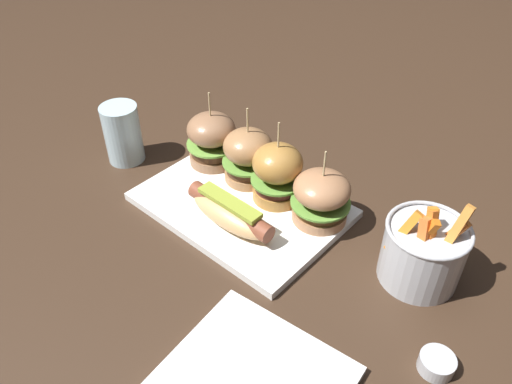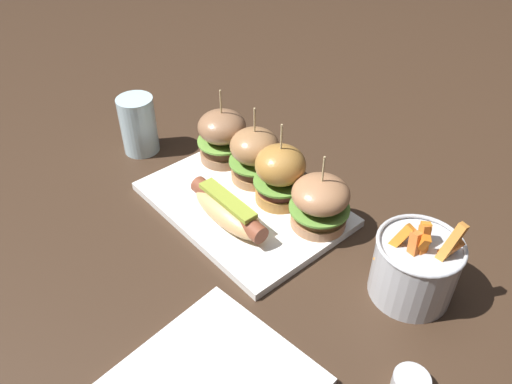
{
  "view_description": "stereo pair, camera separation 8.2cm",
  "coord_description": "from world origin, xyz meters",
  "px_view_note": "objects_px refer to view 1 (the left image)",
  "views": [
    {
      "loc": [
        0.45,
        -0.47,
        0.57
      ],
      "look_at": [
        0.03,
        0.0,
        0.05
      ],
      "focal_mm": 35.27,
      "sensor_mm": 36.0,
      "label": 1
    },
    {
      "loc": [
        0.51,
        -0.42,
        0.57
      ],
      "look_at": [
        0.03,
        0.0,
        0.05
      ],
      "focal_mm": 35.27,
      "sensor_mm": 36.0,
      "label": 2
    }
  ],
  "objects_px": {
    "slider_far_left": "(212,139)",
    "water_glass": "(123,134)",
    "slider_center_left": "(248,155)",
    "platter_main": "(241,205)",
    "slider_far_right": "(321,197)",
    "fries_bucket": "(423,252)",
    "hot_dog": "(230,212)",
    "slider_center_right": "(277,172)",
    "sauce_ramekin": "(437,363)"
  },
  "relations": [
    {
      "from": "slider_far_left",
      "to": "water_glass",
      "type": "distance_m",
      "value": 0.17
    },
    {
      "from": "slider_far_left",
      "to": "slider_center_left",
      "type": "height_order",
      "value": "same"
    },
    {
      "from": "slider_center_left",
      "to": "platter_main",
      "type": "bearing_deg",
      "value": -57.76
    },
    {
      "from": "hot_dog",
      "to": "slider_far_left",
      "type": "bearing_deg",
      "value": 144.34
    },
    {
      "from": "slider_center_left",
      "to": "sauce_ramekin",
      "type": "xyz_separation_m",
      "value": [
        0.43,
        -0.12,
        -0.05
      ]
    },
    {
      "from": "fries_bucket",
      "to": "slider_center_left",
      "type": "bearing_deg",
      "value": -179.78
    },
    {
      "from": "platter_main",
      "to": "fries_bucket",
      "type": "height_order",
      "value": "fries_bucket"
    },
    {
      "from": "hot_dog",
      "to": "slider_far_right",
      "type": "bearing_deg",
      "value": 46.49
    },
    {
      "from": "slider_center_right",
      "to": "sauce_ramekin",
      "type": "distance_m",
      "value": 0.38
    },
    {
      "from": "slider_center_right",
      "to": "sauce_ramekin",
      "type": "height_order",
      "value": "slider_center_right"
    },
    {
      "from": "slider_far_left",
      "to": "fries_bucket",
      "type": "bearing_deg",
      "value": 0.89
    },
    {
      "from": "hot_dog",
      "to": "slider_far_left",
      "type": "height_order",
      "value": "slider_far_left"
    },
    {
      "from": "slider_far_left",
      "to": "slider_center_right",
      "type": "bearing_deg",
      "value": -1.02
    },
    {
      "from": "slider_far_right",
      "to": "platter_main",
      "type": "bearing_deg",
      "value": -155.93
    },
    {
      "from": "sauce_ramekin",
      "to": "hot_dog",
      "type": "bearing_deg",
      "value": 177.87
    },
    {
      "from": "fries_bucket",
      "to": "hot_dog",
      "type": "bearing_deg",
      "value": -158.26
    },
    {
      "from": "slider_center_left",
      "to": "water_glass",
      "type": "relative_size",
      "value": 1.25
    },
    {
      "from": "slider_far_right",
      "to": "fries_bucket",
      "type": "xyz_separation_m",
      "value": [
        0.18,
        0.0,
        -0.01
      ]
    },
    {
      "from": "slider_center_left",
      "to": "water_glass",
      "type": "bearing_deg",
      "value": -157.18
    },
    {
      "from": "slider_center_right",
      "to": "fries_bucket",
      "type": "relative_size",
      "value": 1.01
    },
    {
      "from": "slider_center_right",
      "to": "slider_far_left",
      "type": "bearing_deg",
      "value": 178.98
    },
    {
      "from": "slider_center_left",
      "to": "sauce_ramekin",
      "type": "relative_size",
      "value": 3.17
    },
    {
      "from": "platter_main",
      "to": "slider_center_left",
      "type": "relative_size",
      "value": 2.36
    },
    {
      "from": "slider_far_left",
      "to": "water_glass",
      "type": "relative_size",
      "value": 1.26
    },
    {
      "from": "slider_far_left",
      "to": "water_glass",
      "type": "height_order",
      "value": "slider_far_left"
    },
    {
      "from": "platter_main",
      "to": "water_glass",
      "type": "height_order",
      "value": "water_glass"
    },
    {
      "from": "slider_far_left",
      "to": "slider_center_right",
      "type": "xyz_separation_m",
      "value": [
        0.16,
        -0.0,
        0.0
      ]
    },
    {
      "from": "slider_far_left",
      "to": "sauce_ramekin",
      "type": "relative_size",
      "value": 3.19
    },
    {
      "from": "platter_main",
      "to": "slider_far_left",
      "type": "relative_size",
      "value": 2.35
    },
    {
      "from": "platter_main",
      "to": "slider_center_left",
      "type": "xyz_separation_m",
      "value": [
        -0.04,
        0.06,
        0.06
      ]
    },
    {
      "from": "slider_center_right",
      "to": "fries_bucket",
      "type": "bearing_deg",
      "value": 2.04
    },
    {
      "from": "hot_dog",
      "to": "slider_far_right",
      "type": "xyz_separation_m",
      "value": [
        0.1,
        0.11,
        0.02
      ]
    },
    {
      "from": "water_glass",
      "to": "slider_far_left",
      "type": "bearing_deg",
      "value": 32.16
    },
    {
      "from": "slider_center_left",
      "to": "water_glass",
      "type": "distance_m",
      "value": 0.25
    },
    {
      "from": "platter_main",
      "to": "fries_bucket",
      "type": "xyz_separation_m",
      "value": [
        0.3,
        0.06,
        0.04
      ]
    },
    {
      "from": "slider_far_right",
      "to": "slider_center_left",
      "type": "bearing_deg",
      "value": 178.89
    },
    {
      "from": "water_glass",
      "to": "platter_main",
      "type": "bearing_deg",
      "value": 8.28
    },
    {
      "from": "slider_center_right",
      "to": "hot_dog",
      "type": "bearing_deg",
      "value": -97.81
    },
    {
      "from": "slider_far_left",
      "to": "sauce_ramekin",
      "type": "height_order",
      "value": "slider_far_left"
    },
    {
      "from": "hot_dog",
      "to": "slider_center_right",
      "type": "height_order",
      "value": "slider_center_right"
    },
    {
      "from": "fries_bucket",
      "to": "water_glass",
      "type": "bearing_deg",
      "value": -170.15
    },
    {
      "from": "slider_far_left",
      "to": "platter_main",
      "type": "bearing_deg",
      "value": -23.55
    },
    {
      "from": "hot_dog",
      "to": "sauce_ramekin",
      "type": "height_order",
      "value": "hot_dog"
    },
    {
      "from": "slider_far_left",
      "to": "slider_far_right",
      "type": "relative_size",
      "value": 1.09
    },
    {
      "from": "slider_center_left",
      "to": "slider_far_right",
      "type": "height_order",
      "value": "slider_center_left"
    },
    {
      "from": "hot_dog",
      "to": "fries_bucket",
      "type": "bearing_deg",
      "value": 21.74
    },
    {
      "from": "water_glass",
      "to": "slider_center_left",
      "type": "bearing_deg",
      "value": 22.82
    },
    {
      "from": "slider_center_left",
      "to": "slider_far_right",
      "type": "xyz_separation_m",
      "value": [
        0.16,
        -0.0,
        -0.01
      ]
    },
    {
      "from": "fries_bucket",
      "to": "water_glass",
      "type": "relative_size",
      "value": 1.29
    },
    {
      "from": "fries_bucket",
      "to": "slider_far_right",
      "type": "bearing_deg",
      "value": -178.56
    }
  ]
}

